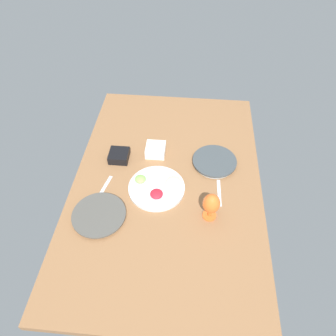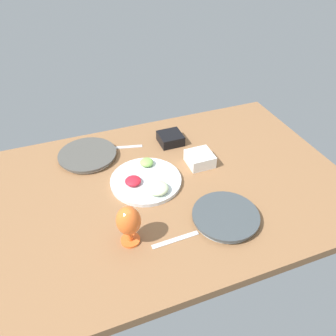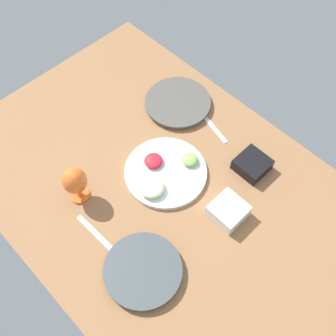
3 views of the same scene
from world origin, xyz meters
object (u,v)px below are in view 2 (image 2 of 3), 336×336
Objects in this scene: square_bowl_black at (170,138)px; dinner_plate_right at (88,155)px; hurricane_glass_orange at (129,222)px; square_bowl_white at (200,158)px; dinner_plate_left at (226,217)px; fruit_platter at (147,181)px.

dinner_plate_right is at bearing -3.06° from square_bowl_black.
hurricane_glass_orange is 53.61cm from square_bowl_white.
dinner_plate_left is 35.61cm from square_bowl_white.
hurricane_glass_orange is at bearing 61.60° from fruit_platter.
dinner_plate_left reaches higher than dinner_plate_right.
dinner_plate_right is 2.38× the size of square_bowl_white.
hurricane_glass_orange is (15.08, 27.90, 8.61)cm from fruit_platter.
dinner_plate_right is at bearing -25.92° from square_bowl_white.
square_bowl_black is (-20.68, -25.39, 1.28)cm from fruit_platter.
fruit_platter is at bearing 50.84° from square_bowl_black.
dinner_plate_right is at bearing -54.08° from dinner_plate_left.
fruit_platter is 1.87× the size of hurricane_glass_orange.
square_bowl_white is (-5.41, -35.16, 1.66)cm from dinner_plate_left.
hurricane_glass_orange is (-5.46, 55.50, 8.83)cm from dinner_plate_right.
hurricane_glass_orange is 1.45× the size of square_bowl_black.
square_bowl_white reaches higher than dinner_plate_right.
dinner_plate_left is 37.61cm from fruit_platter.
square_bowl_black is at bearing -88.96° from dinner_plate_left.
dinner_plate_left is 0.84× the size of fruit_platter.
square_bowl_black is 0.99× the size of square_bowl_white.
hurricane_glass_orange is at bearing -4.38° from dinner_plate_left.
dinner_plate_left is 2.24× the size of square_bowl_white.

